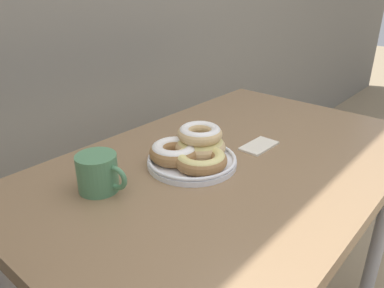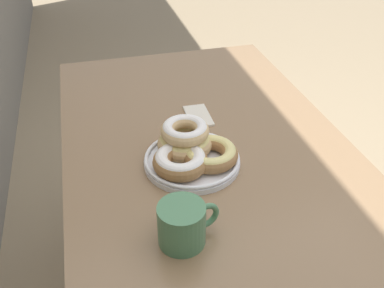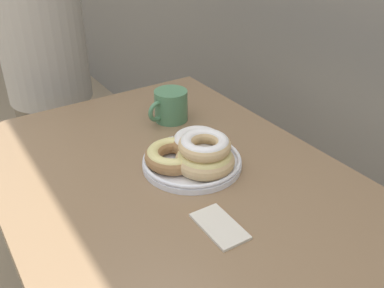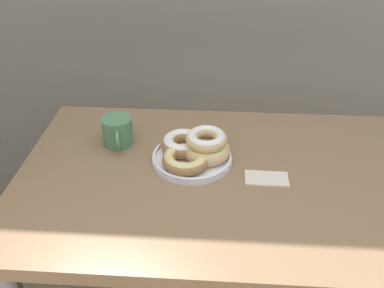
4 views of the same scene
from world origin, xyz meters
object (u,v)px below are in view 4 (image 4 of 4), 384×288
object	(u,v)px
coffee_mug	(118,131)
napkin	(267,179)
donut_plate	(194,150)
dining_table	(224,198)

from	to	relation	value
coffee_mug	napkin	bearing A→B (deg)	-19.06
donut_plate	coffee_mug	xyz separation A→B (m)	(-0.24, 0.08, 0.01)
dining_table	napkin	bearing A→B (deg)	-7.16
donut_plate	napkin	xyz separation A→B (m)	(0.21, -0.08, -0.03)
donut_plate	napkin	world-z (taller)	donut_plate
dining_table	coffee_mug	bearing A→B (deg)	157.17
donut_plate	coffee_mug	world-z (taller)	donut_plate
donut_plate	napkin	distance (m)	0.22
coffee_mug	napkin	world-z (taller)	coffee_mug
dining_table	donut_plate	size ratio (longest dim) A/B	4.55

